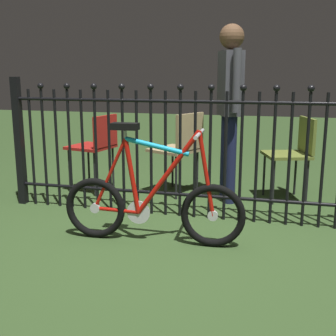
# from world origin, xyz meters

# --- Properties ---
(ground_plane) EXTENTS (20.00, 20.00, 0.00)m
(ground_plane) POSITION_xyz_m (0.00, 0.00, 0.00)
(ground_plane) COLOR #314A23
(iron_fence) EXTENTS (3.44, 0.07, 1.22)m
(iron_fence) POSITION_xyz_m (-0.06, 0.72, 0.62)
(iron_fence) COLOR black
(iron_fence) RESTS_ON ground
(bicycle) EXTENTS (1.39, 0.40, 0.90)m
(bicycle) POSITION_xyz_m (-0.17, 0.07, 0.30)
(bicycle) COLOR black
(bicycle) RESTS_ON ground
(chair_tan) EXTENTS (0.58, 0.58, 0.86)m
(chair_tan) POSITION_xyz_m (-0.26, 1.41, 0.53)
(chair_tan) COLOR black
(chair_tan) RESTS_ON ground
(chair_red) EXTENTS (0.50, 0.49, 0.83)m
(chair_red) POSITION_xyz_m (-1.14, 1.29, 0.53)
(chair_red) COLOR black
(chair_red) RESTS_ON ground
(chair_olive) EXTENTS (0.52, 0.52, 0.83)m
(chair_olive) POSITION_xyz_m (0.88, 1.51, 0.51)
(chair_olive) COLOR black
(chair_olive) RESTS_ON ground
(person_visitor) EXTENTS (0.28, 0.45, 1.70)m
(person_visitor) POSITION_xyz_m (0.25, 1.30, 1.03)
(person_visitor) COLOR #191E3F
(person_visitor) RESTS_ON ground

